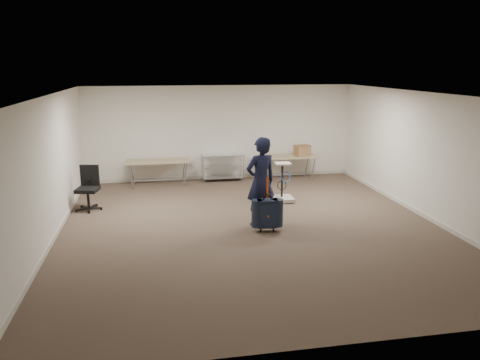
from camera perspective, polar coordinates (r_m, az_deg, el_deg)
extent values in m
plane|color=#4C392E|center=(10.10, 1.34, -5.68)|extent=(9.00, 9.00, 0.00)
plane|color=white|center=(14.09, -2.36, 5.77)|extent=(8.00, 0.00, 8.00)
plane|color=white|center=(5.56, 10.95, -7.20)|extent=(8.00, 0.00, 8.00)
plane|color=white|center=(9.74, -22.32, 1.10)|extent=(0.00, 9.00, 9.00)
plane|color=white|center=(11.23, 21.82, 2.72)|extent=(0.00, 9.00, 9.00)
plane|color=white|center=(9.54, 1.43, 10.39)|extent=(8.00, 8.00, 0.00)
cube|color=beige|center=(14.33, -2.30, 0.42)|extent=(8.00, 0.02, 0.10)
cube|color=beige|center=(10.10, -21.57, -6.38)|extent=(0.02, 9.00, 0.10)
cube|color=beige|center=(11.54, 21.18, -3.87)|extent=(0.02, 9.00, 0.10)
cube|color=#928159|center=(13.53, -10.00, 2.28)|extent=(1.80, 0.75, 0.03)
cylinder|color=gray|center=(13.65, -9.90, -0.03)|extent=(1.50, 0.02, 0.02)
cylinder|color=gray|center=(13.33, -13.14, 0.35)|extent=(0.13, 0.04, 0.69)
cylinder|color=gray|center=(13.34, -6.70, 0.63)|extent=(0.13, 0.04, 0.69)
cylinder|color=gray|center=(13.92, -13.04, 0.92)|extent=(0.13, 0.04, 0.69)
cylinder|color=gray|center=(13.92, -6.87, 1.18)|extent=(0.13, 0.04, 0.69)
cube|color=#928159|center=(14.07, 5.68, 2.86)|extent=(1.80, 0.75, 0.03)
cylinder|color=gray|center=(14.18, 5.62, 0.63)|extent=(1.50, 0.02, 0.02)
cylinder|color=gray|center=(13.67, 2.96, 1.03)|extent=(0.13, 0.04, 0.69)
cylinder|color=gray|center=(14.09, 8.91, 1.26)|extent=(0.13, 0.04, 0.69)
cylinder|color=gray|center=(14.24, 2.41, 1.56)|extent=(0.13, 0.04, 0.69)
cylinder|color=gray|center=(14.64, 8.15, 1.77)|extent=(0.13, 0.04, 0.69)
cylinder|color=silver|center=(13.69, -4.50, 1.25)|extent=(0.02, 0.02, 0.80)
cylinder|color=silver|center=(13.86, 0.44, 1.44)|extent=(0.02, 0.02, 0.80)
cylinder|color=silver|center=(14.12, -4.69, 1.64)|extent=(0.02, 0.02, 0.80)
cylinder|color=silver|center=(14.29, 0.10, 1.82)|extent=(0.02, 0.02, 0.80)
cube|color=silver|center=(14.04, -2.14, 0.35)|extent=(1.20, 0.45, 0.02)
cube|color=silver|center=(13.97, -2.15, 1.74)|extent=(1.20, 0.45, 0.02)
cube|color=silver|center=(13.90, -2.16, 3.07)|extent=(1.20, 0.45, 0.01)
imported|color=black|center=(9.97, 2.55, -0.19)|extent=(0.81, 0.66, 1.92)
cube|color=black|center=(9.70, 3.34, -4.04)|extent=(0.44, 0.28, 0.58)
cube|color=black|center=(9.82, 3.30, -5.70)|extent=(0.39, 0.20, 0.03)
cylinder|color=black|center=(9.80, 2.54, -6.07)|extent=(0.03, 0.08, 0.08)
cylinder|color=black|center=(9.84, 4.08, -6.01)|extent=(0.03, 0.08, 0.08)
torus|color=black|center=(9.60, 3.37, -2.22)|extent=(0.18, 0.04, 0.18)
cube|color=#DC4B0B|center=(9.57, 3.36, -0.97)|extent=(0.04, 0.01, 0.44)
cylinder|color=black|center=(11.78, -17.94, -3.25)|extent=(0.64, 0.64, 0.10)
cylinder|color=black|center=(11.72, -18.01, -2.23)|extent=(0.06, 0.06, 0.43)
cube|color=black|center=(11.66, -18.10, -1.13)|extent=(0.58, 0.58, 0.09)
cube|color=black|center=(11.81, -17.85, 0.56)|extent=(0.45, 0.15, 0.51)
cube|color=beige|center=(11.95, 5.16, -2.29)|extent=(0.56, 0.56, 0.09)
cylinder|color=black|center=(11.71, 4.42, -2.84)|extent=(0.07, 0.07, 0.04)
cylinder|color=black|center=(11.88, 5.14, -0.01)|extent=(0.05, 0.05, 0.87)
cube|color=beige|center=(11.73, 5.26, 1.99)|extent=(0.39, 0.34, 0.04)
torus|color=#2254AD|center=(11.73, 5.59, 0.36)|extent=(0.28, 0.12, 0.27)
cube|color=#9D6F49|center=(14.14, 7.59, 3.60)|extent=(0.49, 0.41, 0.32)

